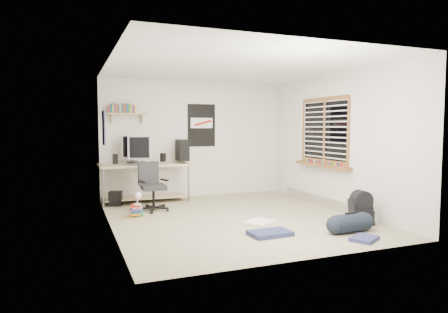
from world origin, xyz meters
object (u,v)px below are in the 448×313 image
object	(u,v)px
office_chair	(153,184)
duffel_bag	(350,223)
desk	(145,184)
book_stack	(136,208)
backpack	(361,212)

from	to	relation	value
office_chair	duffel_bag	bearing A→B (deg)	-64.16
desk	office_chair	world-z (taller)	office_chair
desk	book_stack	world-z (taller)	desk
duffel_bag	book_stack	xyz separation A→B (m)	(-2.71, 2.12, 0.01)
duffel_bag	book_stack	bearing A→B (deg)	138.79
desk	duffel_bag	world-z (taller)	desk
book_stack	duffel_bag	bearing A→B (deg)	-37.96
office_chair	backpack	xyz separation A→B (m)	(2.79, -2.22, -0.29)
backpack	book_stack	world-z (taller)	backpack
office_chair	book_stack	xyz separation A→B (m)	(-0.38, -0.41, -0.34)
desk	duffel_bag	xyz separation A→B (m)	(2.33, -3.46, -0.22)
backpack	desk	bearing A→B (deg)	140.45
desk	office_chair	xyz separation A→B (m)	(-0.00, -0.93, 0.12)
duffel_bag	book_stack	world-z (taller)	duffel_bag
duffel_bag	backpack	bearing A→B (deg)	30.93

